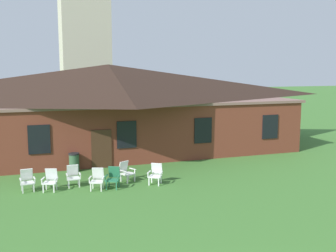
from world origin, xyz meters
TOP-DOWN VIEW (x-y plane):
  - brick_building at (-0.00, 20.59)m, footprint 23.83×10.40m
  - dome_tower at (0.69, 36.90)m, footprint 5.18×5.18m
  - lawn_chair_by_porch at (-5.22, 12.56)m, footprint 0.68×0.71m
  - lawn_chair_near_door at (-4.24, 12.27)m, footprint 0.76×0.81m
  - lawn_chair_left_end at (-3.23, 12.65)m, footprint 0.64×0.67m
  - lawn_chair_middle at (-2.26, 11.75)m, footprint 0.77×0.82m
  - lawn_chair_right_end at (-1.55, 11.74)m, footprint 0.81×0.85m
  - lawn_chair_far_side at (-0.76, 12.60)m, footprint 0.82×0.85m
  - lawn_chair_under_eave at (0.46, 11.72)m, footprint 0.84×0.87m
  - trash_bin at (-2.90, 15.29)m, footprint 0.56×0.56m

SIDE VIEW (x-z plane):
  - trash_bin at x=-2.90m, z-range 0.01..0.99m
  - lawn_chair_by_porch at x=-5.22m, z-range 0.02..0.98m
  - lawn_chair_near_door at x=-4.24m, z-range 0.02..0.98m
  - lawn_chair_left_end at x=-3.23m, z-range 0.02..0.98m
  - lawn_chair_middle at x=-2.26m, z-range 0.02..0.98m
  - lawn_chair_right_end at x=-1.55m, z-range 0.02..0.98m
  - lawn_chair_far_side at x=-0.76m, z-range 0.02..0.98m
  - lawn_chair_under_eave at x=0.46m, z-range 0.02..0.98m
  - brick_building at x=0.00m, z-range 0.05..5.69m
  - dome_tower at x=0.69m, z-range -0.82..18.55m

